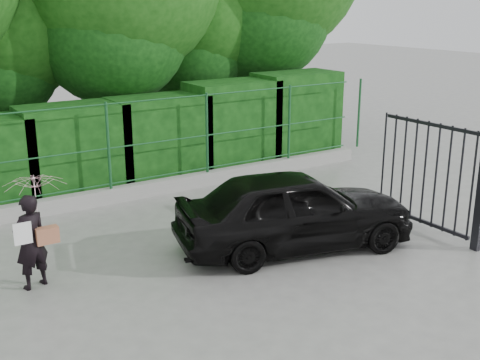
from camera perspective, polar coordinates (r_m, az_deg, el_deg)
ground at (r=8.83m, az=-3.62°, el=-10.42°), size 80.00×80.00×0.00m
kerb at (r=12.61m, az=-13.77°, el=-1.73°), size 14.00×0.25×0.30m
fence at (r=12.40m, az=-13.14°, el=3.06°), size 14.13×0.06×1.80m
hedge at (r=13.36m, az=-14.64°, el=3.05°), size 14.20×1.20×2.25m
gate at (r=10.80m, az=20.06°, el=0.43°), size 0.22×2.33×2.36m
woman at (r=9.06m, az=-18.86°, el=-3.03°), size 0.88×0.89×1.66m
car at (r=10.06m, az=5.19°, el=-2.81°), size 4.25×2.52×1.36m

